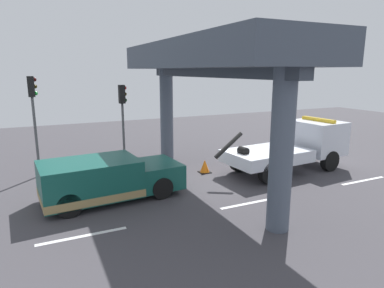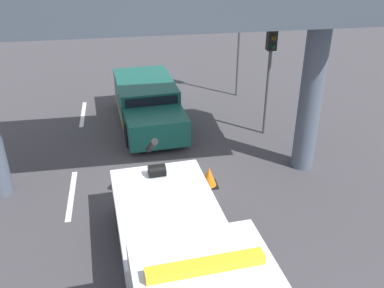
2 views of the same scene
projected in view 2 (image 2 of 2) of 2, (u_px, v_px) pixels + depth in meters
The scene contains 9 objects.
ground_plane at pixel (161, 188), 12.92m from camera, with size 60.00×40.00×0.10m, color #423F44.
lane_stripe_west at pixel (83, 114), 17.74m from camera, with size 2.60×0.16×0.01m, color silver.
lane_stripe_mid at pixel (72, 195), 12.50m from camera, with size 2.60×0.16×0.01m, color silver.
tow_truck_white at pixel (186, 261), 8.39m from camera, with size 7.32×2.82×2.46m.
towed_van_green at pixel (148, 104), 16.68m from camera, with size 5.34×2.55×1.58m.
overpass_structure at pixel (152, 11), 10.94m from camera, with size 3.60×11.42×5.95m.
traffic_light_near at pixel (240, 23), 18.07m from camera, with size 0.39×0.32×4.55m.
traffic_light_far at pixel (271, 56), 14.73m from camera, with size 0.39×0.32×4.11m.
traffic_cone_orange at pixel (209, 177), 12.82m from camera, with size 0.53×0.53×0.63m.
Camera 2 is at (10.81, -0.88, 7.16)m, focal length 39.66 mm.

